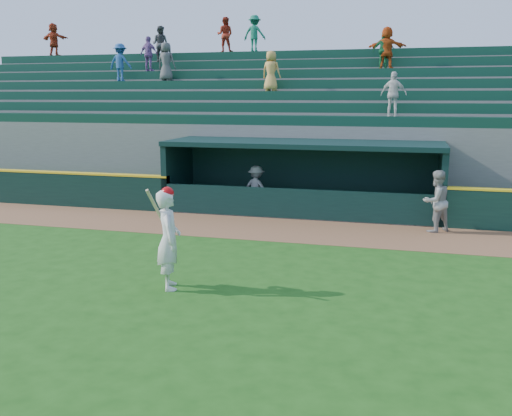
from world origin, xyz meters
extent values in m
plane|color=#1C4C13|center=(0.00, 0.00, 0.00)|extent=(120.00, 120.00, 0.00)
cube|color=brown|center=(0.00, 4.90, 0.01)|extent=(40.00, 3.00, 0.01)
imported|color=gray|center=(4.37, 5.84, 0.92)|extent=(1.14, 1.11, 1.84)
imported|color=#A8A8A3|center=(-1.62, 7.63, 0.79)|extent=(1.15, 0.87, 1.58)
cube|color=slate|center=(0.00, 7.70, 0.02)|extent=(9.00, 2.60, 0.04)
cube|color=black|center=(-4.60, 7.70, 1.15)|extent=(0.20, 2.60, 2.30)
cube|color=black|center=(4.60, 7.70, 1.15)|extent=(0.20, 2.60, 2.30)
cube|color=black|center=(0.00, 9.00, 1.15)|extent=(9.40, 0.20, 2.30)
cube|color=black|center=(0.00, 7.70, 2.38)|extent=(9.40, 2.80, 0.16)
cube|color=black|center=(0.00, 6.48, 0.50)|extent=(9.00, 0.16, 1.00)
cube|color=brown|center=(0.00, 8.50, 0.25)|extent=(8.40, 0.45, 0.10)
cube|color=slate|center=(0.00, 9.53, 1.46)|extent=(34.00, 0.85, 2.91)
cube|color=#0F3828|center=(0.00, 9.41, 3.09)|extent=(34.00, 0.60, 0.36)
cube|color=slate|center=(0.00, 10.38, 1.68)|extent=(34.00, 0.85, 3.36)
cube|color=#0F3828|center=(0.00, 10.26, 3.54)|extent=(34.00, 0.60, 0.36)
cube|color=slate|center=(0.00, 11.22, 1.91)|extent=(34.00, 0.85, 3.81)
cube|color=#0F3828|center=(0.00, 11.11, 3.99)|extent=(34.00, 0.60, 0.36)
cube|color=slate|center=(0.00, 12.07, 2.13)|extent=(34.00, 0.85, 4.26)
cube|color=#0F3828|center=(0.00, 11.96, 4.44)|extent=(34.00, 0.60, 0.36)
cube|color=slate|center=(0.00, 12.93, 2.35)|extent=(34.00, 0.85, 4.71)
cube|color=#0F3828|center=(0.00, 12.81, 4.89)|extent=(34.00, 0.60, 0.36)
cube|color=slate|center=(0.00, 13.78, 2.58)|extent=(34.00, 0.85, 5.16)
cube|color=#0F3828|center=(0.00, 13.66, 5.34)|extent=(34.00, 0.60, 0.36)
cube|color=slate|center=(0.00, 14.62, 2.80)|extent=(34.00, 0.85, 5.61)
cube|color=#0F3828|center=(0.00, 14.51, 5.79)|extent=(34.00, 0.60, 0.36)
cube|color=slate|center=(0.00, 15.20, 2.80)|extent=(34.50, 0.30, 5.61)
imported|color=silver|center=(2.89, 9.43, 4.05)|extent=(0.97, 0.56, 1.55)
imported|color=#A83219|center=(-14.05, 14.53, 6.77)|extent=(1.52, 0.60, 1.60)
imported|color=#454545|center=(-7.86, 13.68, 6.33)|extent=(0.80, 0.63, 1.63)
imported|color=#176B4E|center=(-3.57, 14.53, 6.78)|extent=(1.11, 0.73, 1.61)
imported|color=gold|center=(-1.96, 11.12, 4.96)|extent=(0.85, 0.64, 1.57)
imported|color=#8C5DA0|center=(-8.05, 12.83, 5.84)|extent=(0.96, 0.55, 1.54)
imported|color=#CD4B16|center=(2.43, 12.83, 5.89)|extent=(1.56, 0.63, 1.64)
imported|color=#A12918|center=(-4.99, 14.53, 6.76)|extent=(0.81, 0.66, 1.58)
imported|color=#285393|center=(-9.04, 11.97, 5.43)|extent=(1.08, 0.66, 1.63)
imported|color=#4B4B4B|center=(-6.84, 11.97, 5.44)|extent=(0.83, 0.58, 1.64)
imported|color=#186C37|center=(2.31, 12.83, 5.79)|extent=(0.85, 0.37, 1.44)
imported|color=silver|center=(-1.20, -0.92, 1.05)|extent=(0.79, 0.91, 2.10)
sphere|color=red|center=(-1.20, -0.92, 2.03)|extent=(0.27, 0.27, 0.27)
cylinder|color=#CEB784|center=(-1.38, -1.14, 1.80)|extent=(0.20, 0.52, 0.76)
camera|label=1|loc=(3.56, -11.52, 3.98)|focal=40.00mm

